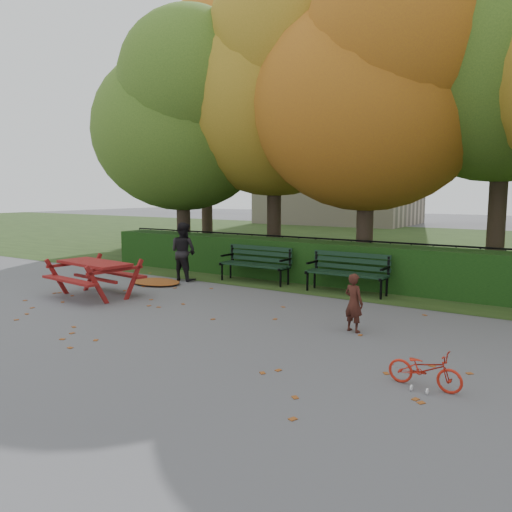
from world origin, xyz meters
The scene contains 17 objects.
ground centered at (0.00, 0.00, 0.00)m, with size 90.00×90.00×0.00m, color #5E5F63.
grass_strip centered at (0.00, 14.00, 0.01)m, with size 90.00×90.00×0.00m, color #213314.
building_left centered at (-9.00, 26.00, 7.50)m, with size 10.00×7.00×15.00m, color #C4B69A.
hedge centered at (0.00, 4.50, 0.50)m, with size 13.00×0.90×1.00m, color black.
iron_fence centered at (0.00, 5.30, 0.54)m, with size 14.00×0.04×1.02m.
tree_a centered at (-5.19, 5.58, 4.52)m, with size 5.88×5.60×7.48m.
tree_b centered at (-2.44, 6.75, 5.40)m, with size 6.72×6.40×8.79m.
tree_c centered at (0.83, 5.96, 4.82)m, with size 6.30×6.00×8.00m.
tree_f centered at (-7.13, 9.24, 5.69)m, with size 6.93×6.60×9.19m.
bench_left centered at (-1.30, 3.70, 0.52)m, with size 1.80×0.57×0.88m.
bench_right centered at (1.10, 3.70, 0.52)m, with size 1.80×0.57×0.88m.
picnic_table centered at (-3.24, 0.39, 0.58)m, with size 1.88×1.58×0.85m.
leaf_pile centered at (-3.23, 2.17, 0.05)m, with size 1.34×0.93×0.09m, color maroon.
leaf_scatter centered at (0.00, 0.30, 0.01)m, with size 9.00×5.70×0.01m, color maroon, non-canonical shape.
child centered at (2.39, 0.87, 0.47)m, with size 0.34×0.23×0.94m, color #391912.
adult centered at (-2.96, 2.90, 0.73)m, with size 0.71×0.55×1.46m, color black.
bicycle centered at (3.95, -0.84, 0.22)m, with size 0.29×0.84×0.44m, color #B62010.
Camera 1 is at (5.33, -6.43, 2.22)m, focal length 35.00 mm.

